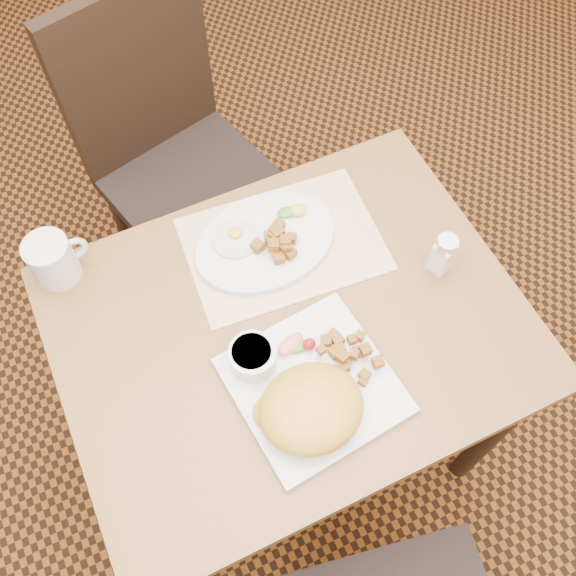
# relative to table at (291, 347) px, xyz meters

# --- Properties ---
(ground) EXTENTS (8.00, 8.00, 0.00)m
(ground) POSITION_rel_table_xyz_m (0.00, 0.00, -0.64)
(ground) COLOR black
(ground) RESTS_ON ground
(table) EXTENTS (0.90, 0.70, 0.75)m
(table) POSITION_rel_table_xyz_m (0.00, 0.00, 0.00)
(table) COLOR brown
(table) RESTS_ON ground
(chair_far) EXTENTS (0.52, 0.52, 0.97)m
(chair_far) POSITION_rel_table_xyz_m (-0.02, 0.71, -0.10)
(chair_far) COLOR black
(chair_far) RESTS_ON ground
(placemat) EXTENTS (0.42, 0.31, 0.00)m
(placemat) POSITION_rel_table_xyz_m (0.06, 0.17, 0.11)
(placemat) COLOR white
(placemat) RESTS_ON table
(plate_square) EXTENTS (0.31, 0.31, 0.02)m
(plate_square) POSITION_rel_table_xyz_m (-0.02, -0.13, 0.12)
(plate_square) COLOR silver
(plate_square) RESTS_ON table
(plate_oval) EXTENTS (0.33, 0.26, 0.02)m
(plate_oval) POSITION_rel_table_xyz_m (0.03, 0.19, 0.12)
(plate_oval) COLOR silver
(plate_oval) RESTS_ON placemat
(hollandaise_mound) EXTENTS (0.19, 0.17, 0.07)m
(hollandaise_mound) POSITION_rel_table_xyz_m (-0.05, -0.18, 0.16)
(hollandaise_mound) COLOR gold
(hollandaise_mound) RESTS_ON plate_square
(ramekin) EXTENTS (0.09, 0.09, 0.05)m
(ramekin) POSITION_rel_table_xyz_m (-0.10, -0.05, 0.15)
(ramekin) COLOR silver
(ramekin) RESTS_ON plate_square
(garnish_sq) EXTENTS (0.08, 0.05, 0.03)m
(garnish_sq) POSITION_rel_table_xyz_m (-0.01, -0.05, 0.14)
(garnish_sq) COLOR #387223
(garnish_sq) RESTS_ON plate_square
(fried_egg) EXTENTS (0.10, 0.10, 0.02)m
(fried_egg) POSITION_rel_table_xyz_m (-0.02, 0.22, 0.13)
(fried_egg) COLOR white
(fried_egg) RESTS_ON plate_oval
(garnish_ov) EXTENTS (0.07, 0.04, 0.02)m
(garnish_ov) POSITION_rel_table_xyz_m (0.11, 0.22, 0.14)
(garnish_ov) COLOR #387223
(garnish_ov) RESTS_ON plate_oval
(salt_shaker) EXTENTS (0.05, 0.05, 0.10)m
(salt_shaker) POSITION_rel_table_xyz_m (0.33, -0.01, 0.16)
(salt_shaker) COLOR white
(salt_shaker) RESTS_ON table
(coffee_mug) EXTENTS (0.12, 0.09, 0.10)m
(coffee_mug) POSITION_rel_table_xyz_m (-0.38, 0.31, 0.16)
(coffee_mug) COLOR silver
(coffee_mug) RESTS_ON table
(home_fries_sq) EXTENTS (0.11, 0.13, 0.03)m
(home_fries_sq) POSITION_rel_table_xyz_m (0.06, -0.12, 0.14)
(home_fries_sq) COLOR #995E18
(home_fries_sq) RESTS_ON plate_square
(home_fries_ov) EXTENTS (0.10, 0.10, 0.04)m
(home_fries_ov) POSITION_rel_table_xyz_m (0.05, 0.17, 0.14)
(home_fries_ov) COLOR #995E18
(home_fries_ov) RESTS_ON plate_oval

